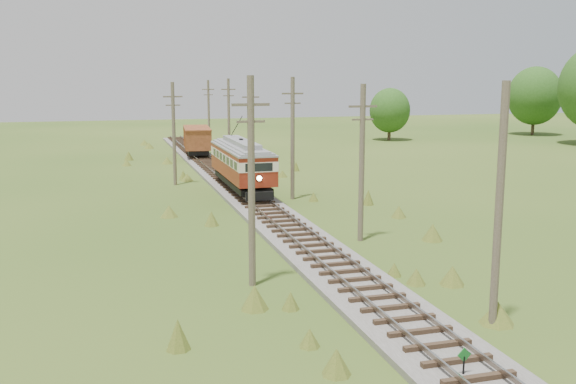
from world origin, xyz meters
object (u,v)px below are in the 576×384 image
object	(u,v)px
streetcar	(241,161)
gravel_pile	(252,163)
switch_marker	(464,362)
gondola	(197,139)

from	to	relation	value
streetcar	gravel_pile	size ratio (longest dim) A/B	3.77
switch_marker	gondola	world-z (taller)	gondola
streetcar	gondola	xyz separation A→B (m)	(0.00, 24.45, -0.47)
switch_marker	streetcar	bearing A→B (deg)	89.65
streetcar	switch_marker	bearing A→B (deg)	-90.20
gondola	gravel_pile	xyz separation A→B (m)	(3.99, -10.43, -1.60)
gravel_pile	gondola	bearing A→B (deg)	110.95
gravel_pile	streetcar	bearing A→B (deg)	-105.90
streetcar	gondola	bearing A→B (deg)	90.15
switch_marker	streetcar	distance (m)	32.71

